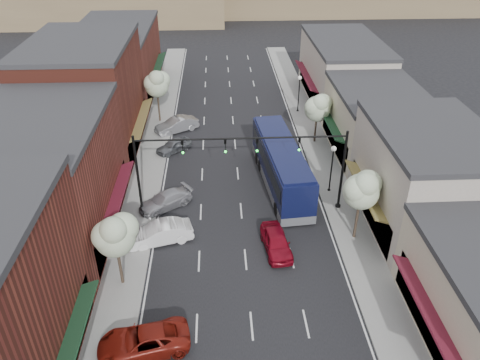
{
  "coord_description": "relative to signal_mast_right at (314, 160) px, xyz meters",
  "views": [
    {
      "loc": [
        -1.68,
        -23.31,
        22.17
      ],
      "look_at": [
        -0.03,
        9.23,
        2.2
      ],
      "focal_mm": 35.0,
      "sensor_mm": 36.0,
      "label": 1
    }
  ],
  "objects": [
    {
      "name": "tree_right_near",
      "position": [
        2.73,
        -4.05,
        -0.17
      ],
      "size": [
        2.85,
        2.65,
        5.95
      ],
      "color": "#47382B",
      "rests_on": "ground"
    },
    {
      "name": "signal_mast_right",
      "position": [
        0.0,
        0.0,
        0.0
      ],
      "size": [
        8.22,
        0.46,
        7.0
      ],
      "color": "black",
      "rests_on": "ground"
    },
    {
      "name": "signal_mast_left",
      "position": [
        -11.24,
        0.0,
        0.0
      ],
      "size": [
        8.22,
        0.46,
        7.0
      ],
      "color": "black",
      "rests_on": "ground"
    },
    {
      "name": "tree_right_far",
      "position": [
        2.73,
        11.95,
        -0.63
      ],
      "size": [
        2.85,
        2.65,
        5.43
      ],
      "color": "#47382B",
      "rests_on": "ground"
    },
    {
      "name": "parked_car_b",
      "position": [
        -11.82,
        -3.67,
        -3.83
      ],
      "size": [
        5.06,
        2.87,
        1.58
      ],
      "primitive_type": "imported",
      "rotation": [
        0.0,
        0.0,
        -1.31
      ],
      "color": "white",
      "rests_on": "ground"
    },
    {
      "name": "parked_car_c",
      "position": [
        -11.82,
        0.83,
        -3.96
      ],
      "size": [
        4.83,
        4.17,
        1.33
      ],
      "primitive_type": "imported",
      "rotation": [
        0.0,
        0.0,
        -0.96
      ],
      "color": "#A8A8AE",
      "rests_on": "ground"
    },
    {
      "name": "coach_bus",
      "position": [
        -1.93,
        3.89,
        -2.58
      ],
      "size": [
        4.04,
        13.1,
        3.94
      ],
      "rotation": [
        0.0,
        0.0,
        0.1
      ],
      "color": "#0D1237",
      "rests_on": "ground"
    },
    {
      "name": "lamp_post_far",
      "position": [
        2.18,
        20.0,
        -1.62
      ],
      "size": [
        0.44,
        0.44,
        4.44
      ],
      "color": "black",
      "rests_on": "ground"
    },
    {
      "name": "lamp_post_near",
      "position": [
        2.18,
        2.5,
        -1.62
      ],
      "size": [
        0.44,
        0.44,
        4.44
      ],
      "color": "black",
      "rests_on": "ground"
    },
    {
      "name": "parked_car_e",
      "position": [
        -11.82,
        15.32,
        -3.84
      ],
      "size": [
        4.92,
        3.84,
        1.56
      ],
      "primitive_type": "imported",
      "rotation": [
        0.0,
        0.0,
        -1.03
      ],
      "color": "#A3A4A9",
      "rests_on": "ground"
    },
    {
      "name": "curb_right",
      "position": [
        1.38,
        10.5,
        -4.55
      ],
      "size": [
        0.25,
        73.0,
        0.17
      ],
      "primitive_type": "cube",
      "color": "gray",
      "rests_on": "ground"
    },
    {
      "name": "ground",
      "position": [
        -5.62,
        -8.0,
        -4.62
      ],
      "size": [
        160.0,
        160.0,
        0.0
      ],
      "primitive_type": "plane",
      "color": "black",
      "rests_on": "ground"
    },
    {
      "name": "parked_car_d",
      "position": [
        -11.82,
        10.71,
        -3.98
      ],
      "size": [
        3.85,
        3.61,
        1.29
      ],
      "primitive_type": "imported",
      "rotation": [
        0.0,
        0.0,
        -0.86
      ],
      "color": "slate",
      "rests_on": "ground"
    },
    {
      "name": "bldg_left_far",
      "position": [
        -19.84,
        28.0,
        -0.46
      ],
      "size": [
        10.14,
        18.1,
        8.4
      ],
      "color": "maroon",
      "rests_on": "ground"
    },
    {
      "name": "bldg_left_midfar",
      "position": [
        -19.86,
        12.0,
        0.78
      ],
      "size": [
        10.14,
        14.1,
        10.9
      ],
      "color": "maroon",
      "rests_on": "ground"
    },
    {
      "name": "sidewalk_left",
      "position": [
        -14.02,
        10.5,
        -4.55
      ],
      "size": [
        2.8,
        73.0,
        0.15
      ],
      "primitive_type": "cube",
      "color": "gray",
      "rests_on": "ground"
    },
    {
      "name": "bldg_right_midnear",
      "position": [
        8.1,
        -2.0,
        -0.72
      ],
      "size": [
        9.14,
        12.1,
        7.9
      ],
      "color": "#B3A699",
      "rests_on": "ground"
    },
    {
      "name": "sidewalk_right",
      "position": [
        2.78,
        10.5,
        -4.55
      ],
      "size": [
        2.8,
        73.0,
        0.15
      ],
      "primitive_type": "cube",
      "color": "gray",
      "rests_on": "ground"
    },
    {
      "name": "bldg_right_midfar",
      "position": [
        8.08,
        10.0,
        -1.46
      ],
      "size": [
        9.14,
        12.1,
        6.4
      ],
      "color": "beige",
      "rests_on": "ground"
    },
    {
      "name": "curb_left",
      "position": [
        -12.62,
        10.5,
        -4.55
      ],
      "size": [
        0.25,
        73.0,
        0.17
      ],
      "primitive_type": "cube",
      "color": "gray",
      "rests_on": "ground"
    },
    {
      "name": "tree_left_near",
      "position": [
        -13.87,
        -8.05,
        -0.4
      ],
      "size": [
        2.85,
        2.65,
        5.69
      ],
      "color": "#47382B",
      "rests_on": "ground"
    },
    {
      "name": "parked_car_a",
      "position": [
        -11.82,
        -13.39,
        -3.9
      ],
      "size": [
        5.54,
        3.33,
        1.44
      ],
      "primitive_type": "imported",
      "rotation": [
        0.0,
        0.0,
        -1.38
      ],
      "color": "maroon",
      "rests_on": "ground"
    },
    {
      "name": "bldg_left_midnear",
      "position": [
        -19.85,
        -2.0,
        0.03
      ],
      "size": [
        10.14,
        14.1,
        9.4
      ],
      "color": "maroon",
      "rests_on": "ground"
    },
    {
      "name": "red_hatchback",
      "position": [
        -3.35,
        -5.05,
        -3.87
      ],
      "size": [
        2.27,
        4.57,
        1.5
      ],
      "primitive_type": "imported",
      "rotation": [
        0.0,
        0.0,
        0.12
      ],
      "color": "maroon",
      "rests_on": "ground"
    },
    {
      "name": "bldg_right_far",
      "position": [
        8.09,
        24.0,
        -0.96
      ],
      "size": [
        9.14,
        16.1,
        7.4
      ],
      "color": "#B3A699",
      "rests_on": "ground"
    },
    {
      "name": "tree_left_far",
      "position": [
        -13.87,
        17.95,
        -0.02
      ],
      "size": [
        2.85,
        2.65,
        6.13
      ],
      "color": "#47382B",
      "rests_on": "ground"
    }
  ]
}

